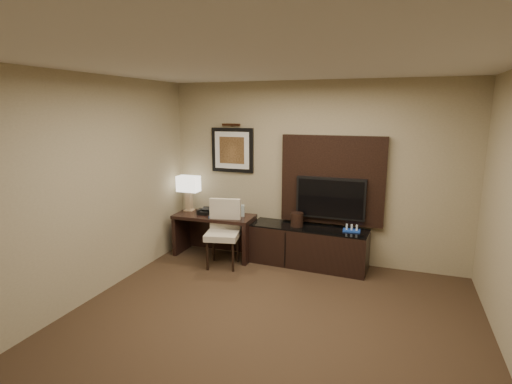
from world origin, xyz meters
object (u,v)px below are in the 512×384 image
at_px(tv, 331,198).
at_px(desk_chair, 223,234).
at_px(ice_bucket, 297,219).
at_px(minibar_tray, 352,228).
at_px(desk, 215,235).
at_px(desk_phone, 204,211).
at_px(water_bottle, 243,211).
at_px(credenza, 308,246).
at_px(table_lamp, 189,194).

relative_size(tv, desk_chair, 1.02).
height_order(ice_bucket, minibar_tray, ice_bucket).
relative_size(desk, desk_phone, 6.82).
relative_size(water_bottle, ice_bucket, 0.88).
bearing_deg(ice_bucket, minibar_tray, 1.85).
bearing_deg(desk, tv, 6.26).
bearing_deg(desk, credenza, 2.38).
xyz_separation_m(tv, minibar_tray, (0.33, -0.13, -0.38)).
bearing_deg(minibar_tray, table_lamp, 179.91).
xyz_separation_m(credenza, table_lamp, (-1.98, 0.01, 0.65)).
bearing_deg(desk, ice_bucket, 2.22).
distance_m(desk, desk_chair, 0.48).
height_order(water_bottle, ice_bucket, water_bottle).
distance_m(table_lamp, ice_bucket, 1.82).
xyz_separation_m(desk, tv, (1.76, 0.24, 0.69)).
distance_m(credenza, tv, 0.79).
relative_size(credenza, minibar_tray, 7.24).
height_order(credenza, water_bottle, water_bottle).
bearing_deg(water_bottle, credenza, 1.56).
bearing_deg(credenza, ice_bucket, -172.05).
height_order(tv, water_bottle, tv).
xyz_separation_m(table_lamp, water_bottle, (0.95, -0.04, -0.19)).
relative_size(desk, minibar_tray, 5.23).
height_order(desk, desk_chair, desk_chair).
distance_m(tv, ice_bucket, 0.58).
xyz_separation_m(desk_chair, ice_bucket, (1.01, 0.43, 0.21)).
relative_size(desk_phone, water_bottle, 1.00).
relative_size(tv, desk_phone, 5.48).
height_order(desk, tv, tv).
bearing_deg(desk_phone, desk_chair, -41.43).
bearing_deg(water_bottle, table_lamp, 177.45).
xyz_separation_m(desk, table_lamp, (-0.50, 0.11, 0.62)).
bearing_deg(table_lamp, desk_chair, -29.92).
xyz_separation_m(tv, table_lamp, (-2.26, -0.13, -0.07)).
bearing_deg(water_bottle, desk_phone, -173.09).
bearing_deg(tv, desk_phone, -172.83).
xyz_separation_m(desk_chair, water_bottle, (0.15, 0.42, 0.27)).
height_order(table_lamp, ice_bucket, table_lamp).
distance_m(desk_phone, water_bottle, 0.63).
distance_m(desk, credenza, 1.48).
distance_m(desk, table_lamp, 0.80).
height_order(tv, table_lamp, tv).
distance_m(desk_chair, ice_bucket, 1.12).
bearing_deg(credenza, desk_phone, -173.52).
bearing_deg(ice_bucket, credenza, 5.07).
bearing_deg(ice_bucket, desk, -176.29).
bearing_deg(credenza, table_lamp, -177.53).
bearing_deg(tv, credenza, -153.75).
height_order(desk_phone, minibar_tray, desk_phone).
relative_size(desk_chair, water_bottle, 5.35).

